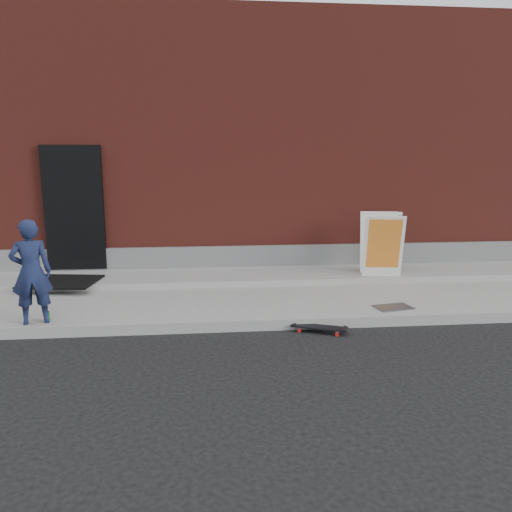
{
  "coord_description": "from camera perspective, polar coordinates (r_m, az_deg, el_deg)",
  "views": [
    {
      "loc": [
        -0.21,
        -6.36,
        2.3
      ],
      "look_at": [
        0.5,
        0.8,
        0.88
      ],
      "focal_mm": 35.0,
      "sensor_mm": 36.0,
      "label": 1
    }
  ],
  "objects": [
    {
      "name": "building",
      "position": [
        13.36,
        -4.89,
        11.97
      ],
      "size": [
        20.0,
        8.1,
        5.0
      ],
      "color": "maroon",
      "rests_on": "ground"
    },
    {
      "name": "sidewalk",
      "position": [
        8.17,
        -4.02,
        -4.65
      ],
      "size": [
        20.0,
        3.0,
        0.15
      ],
      "primitive_type": "cube",
      "color": "gray",
      "rests_on": "ground"
    },
    {
      "name": "skateboard",
      "position": [
        6.79,
        7.23,
        -8.11
      ],
      "size": [
        0.74,
        0.45,
        0.08
      ],
      "color": "red",
      "rests_on": "ground"
    },
    {
      "name": "doormat",
      "position": [
        8.95,
        -21.37,
        -2.75
      ],
      "size": [
        1.29,
        1.1,
        0.03
      ],
      "primitive_type": "cube",
      "rotation": [
        0.0,
        0.0,
        -0.14
      ],
      "color": "black",
      "rests_on": "apron"
    },
    {
      "name": "child",
      "position": [
        7.1,
        -24.31,
        -1.67
      ],
      "size": [
        0.58,
        0.46,
        1.38
      ],
      "primitive_type": "imported",
      "rotation": [
        0.0,
        0.0,
        3.42
      ],
      "color": "#182043",
      "rests_on": "sidewalk"
    },
    {
      "name": "ground",
      "position": [
        6.77,
        -3.62,
        -8.71
      ],
      "size": [
        80.0,
        80.0,
        0.0
      ],
      "primitive_type": "plane",
      "color": "black",
      "rests_on": "ground"
    },
    {
      "name": "soda_can",
      "position": [
        7.24,
        -22.79,
        -6.43
      ],
      "size": [
        0.09,
        0.09,
        0.14
      ],
      "primitive_type": "cylinder",
      "rotation": [
        0.0,
        0.0,
        0.17
      ],
      "color": "#1A8333",
      "rests_on": "sidewalk"
    },
    {
      "name": "apron",
      "position": [
        9.01,
        -4.2,
        -2.33
      ],
      "size": [
        20.0,
        1.2,
        0.1
      ],
      "primitive_type": "cube",
      "color": "gray",
      "rests_on": "sidewalk"
    },
    {
      "name": "pizza_sign",
      "position": [
        9.06,
        14.14,
        1.36
      ],
      "size": [
        0.8,
        0.9,
        1.12
      ],
      "color": "white",
      "rests_on": "apron"
    },
    {
      "name": "utility_plate",
      "position": [
        7.57,
        15.44,
        -5.67
      ],
      "size": [
        0.58,
        0.43,
        0.02
      ],
      "primitive_type": "cube",
      "rotation": [
        0.0,
        0.0,
        0.19
      ],
      "color": "#55555A",
      "rests_on": "sidewalk"
    }
  ]
}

